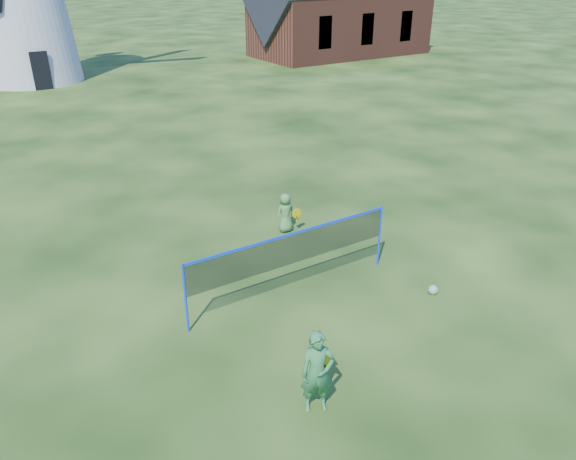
% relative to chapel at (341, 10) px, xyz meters
% --- Properties ---
extents(ground, '(220.00, 220.00, 0.00)m').
position_rel_chapel_xyz_m(ground, '(-22.34, -27.37, -3.28)').
color(ground, black).
rests_on(ground, ground).
extents(chapel, '(13.77, 6.68, 11.65)m').
position_rel_chapel_xyz_m(chapel, '(0.00, 0.00, 0.00)').
color(chapel, brown).
rests_on(chapel, ground).
extents(badminton_net, '(5.05, 0.05, 1.55)m').
position_rel_chapel_xyz_m(badminton_net, '(-22.18, -27.11, -2.14)').
color(badminton_net, blue).
rests_on(badminton_net, ground).
extents(player_girl, '(0.75, 0.56, 1.52)m').
position_rel_chapel_xyz_m(player_girl, '(-23.74, -30.23, -2.52)').
color(player_girl, '#338141').
rests_on(player_girl, ground).
extents(player_boy, '(0.63, 0.41, 1.10)m').
position_rel_chapel_xyz_m(player_boy, '(-20.57, -24.32, -2.72)').
color(player_boy, '#529246').
rests_on(player_boy, ground).
extents(play_ball, '(0.22, 0.22, 0.22)m').
position_rel_chapel_xyz_m(play_ball, '(-19.52, -28.80, -3.17)').
color(play_ball, green).
rests_on(play_ball, ground).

